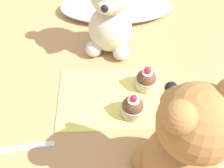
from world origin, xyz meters
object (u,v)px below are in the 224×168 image
object	(u,v)px
cupcake_near_tan_bear	(133,107)
teaspoon	(24,147)
teddy_bear_cream	(109,18)
cupcake_near_cream_bear	(146,79)
teddy_bear_tan	(184,143)

from	to	relation	value
cupcake_near_tan_bear	teaspoon	distance (m)	0.25
teddy_bear_cream	cupcake_near_cream_bear	world-z (taller)	teddy_bear_cream
teaspoon	teddy_bear_tan	bearing A→B (deg)	-17.79
teaspoon	teddy_bear_cream	bearing A→B (deg)	50.86
teddy_bear_cream	teaspoon	xyz separation A→B (m)	(-0.19, -0.30, -0.10)
cupcake_near_tan_bear	cupcake_near_cream_bear	bearing A→B (deg)	63.59
teddy_bear_tan	cupcake_near_tan_bear	bearing A→B (deg)	-86.68
teddy_bear_tan	cupcake_near_cream_bear	distance (m)	0.24
cupcake_near_cream_bear	teaspoon	bearing A→B (deg)	-150.29
cupcake_near_cream_bear	cupcake_near_tan_bear	bearing A→B (deg)	-116.41
teddy_bear_tan	cupcake_near_cream_bear	size ratio (longest dim) A/B	4.09
teddy_bear_tan	teaspoon	xyz separation A→B (m)	(-0.30, 0.06, -0.12)
cupcake_near_cream_bear	teaspoon	xyz separation A→B (m)	(-0.27, -0.16, -0.03)
teddy_bear_tan	teaspoon	size ratio (longest dim) A/B	2.13
cupcake_near_tan_bear	teddy_bear_tan	bearing A→B (deg)	-63.40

